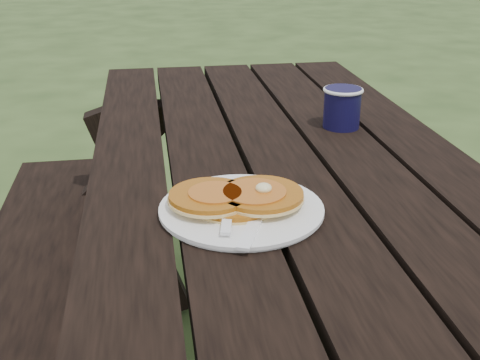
{
  "coord_description": "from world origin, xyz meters",
  "views": [
    {
      "loc": [
        -0.26,
        -1.03,
        1.19
      ],
      "look_at": [
        -0.12,
        -0.15,
        0.8
      ],
      "focal_mm": 45.0,
      "sensor_mm": 36.0,
      "label": 1
    }
  ],
  "objects": [
    {
      "name": "knife",
      "position": [
        -0.11,
        -0.23,
        0.76
      ],
      "size": [
        0.09,
        0.17,
        0.0
      ],
      "primitive_type": "cube",
      "rotation": [
        0.0,
        0.0,
        -0.39
      ],
      "color": "white",
      "rests_on": "plate"
    },
    {
      "name": "coffee_cup",
      "position": [
        0.17,
        0.23,
        0.8
      ],
      "size": [
        0.09,
        0.09,
        0.09
      ],
      "rotation": [
        0.0,
        0.0,
        -0.12
      ],
      "color": "black",
      "rests_on": "picnic_table"
    },
    {
      "name": "fork",
      "position": [
        -0.15,
        -0.22,
        0.77
      ],
      "size": [
        0.06,
        0.16,
        0.01
      ],
      "primitive_type": null,
      "rotation": [
        0.0,
        0.0,
        -0.19
      ],
      "color": "white",
      "rests_on": "plate"
    },
    {
      "name": "picnic_table",
      "position": [
        0.0,
        0.0,
        0.37
      ],
      "size": [
        1.36,
        1.8,
        0.75
      ],
      "color": "black",
      "rests_on": "ground"
    },
    {
      "name": "plate",
      "position": [
        -0.12,
        -0.17,
        0.76
      ],
      "size": [
        0.32,
        0.32,
        0.01
      ],
      "primitive_type": "cylinder",
      "rotation": [
        0.0,
        0.0,
        0.3
      ],
      "color": "white",
      "rests_on": "picnic_table"
    },
    {
      "name": "pancake_stack",
      "position": [
        -0.13,
        -0.16,
        0.77
      ],
      "size": [
        0.22,
        0.14,
        0.04
      ],
      "rotation": [
        0.0,
        0.0,
        0.19
      ],
      "color": "#B26414",
      "rests_on": "plate"
    }
  ]
}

